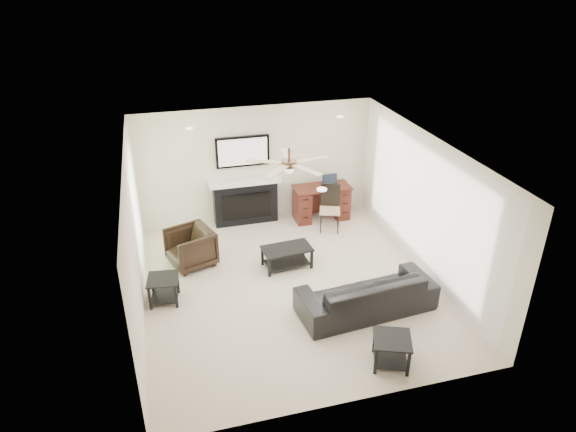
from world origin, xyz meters
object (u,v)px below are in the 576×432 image
fireplace_unit (245,182)px  desk (321,203)px  sofa (366,293)px  armchair (191,247)px  coffee_table (287,257)px

fireplace_unit → desk: fireplace_unit is taller
sofa → armchair: armchair is taller
desk → armchair: bearing=-158.4°
coffee_table → fireplace_unit: (-0.38, 1.96, 0.75)m
sofa → desk: 3.33m
sofa → coffee_table: bearing=-66.1°
armchair → desk: 3.16m
fireplace_unit → desk: (1.63, -0.25, -0.57)m
coffee_table → fireplace_unit: fireplace_unit is taller
coffee_table → armchair: bearing=157.3°
sofa → desk: size_ratio=1.82×
fireplace_unit → sofa: bearing=-70.2°
armchair → fireplace_unit: (1.32, 1.41, 0.60)m
coffee_table → fireplace_unit: size_ratio=0.47×
fireplace_unit → coffee_table: bearing=-78.9°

